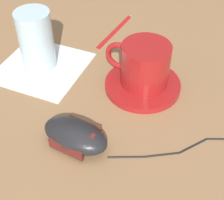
% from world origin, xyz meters
% --- Properties ---
extents(ground_plane, '(3.00, 3.00, 0.00)m').
position_xyz_m(ground_plane, '(0.00, 0.00, 0.00)').
color(ground_plane, olive).
extents(saucer, '(0.14, 0.14, 0.01)m').
position_xyz_m(saucer, '(0.11, 0.05, 0.01)').
color(saucer, maroon).
rests_on(saucer, ground).
extents(coffee_cup, '(0.12, 0.09, 0.07)m').
position_xyz_m(coffee_cup, '(0.11, 0.05, 0.05)').
color(coffee_cup, maroon).
rests_on(coffee_cup, saucer).
extents(computer_mouse, '(0.11, 0.08, 0.04)m').
position_xyz_m(computer_mouse, '(0.11, -0.12, 0.02)').
color(computer_mouse, black).
rests_on(computer_mouse, ground).
extents(napkin_under_glass, '(0.20, 0.20, 0.00)m').
position_xyz_m(napkin_under_glass, '(-0.07, -0.03, 0.00)').
color(napkin_under_glass, white).
rests_on(napkin_under_glass, ground).
extents(drinking_glass, '(0.06, 0.06, 0.11)m').
position_xyz_m(drinking_glass, '(-0.08, -0.03, 0.06)').
color(drinking_glass, silver).
rests_on(drinking_glass, napkin_under_glass).
extents(pen, '(0.04, 0.15, 0.01)m').
position_xyz_m(pen, '(-0.04, 0.16, 0.00)').
color(pen, '#B21919').
rests_on(pen, ground).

